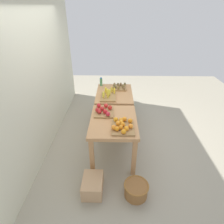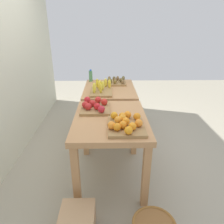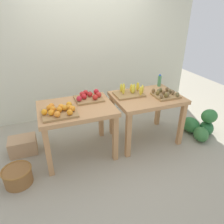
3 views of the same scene
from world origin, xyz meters
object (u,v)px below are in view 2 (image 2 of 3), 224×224
at_px(banana_crate, 101,89).
at_px(orange_bin, 125,123).
at_px(kiwi_bin, 116,82).
at_px(apple_bin, 95,106).
at_px(display_table_left, 110,127).
at_px(watermelon_pile, 120,102).
at_px(display_table_right, 109,95).
at_px(water_bottle, 91,76).

bearing_deg(banana_crate, orange_bin, -166.37).
bearing_deg(kiwi_bin, apple_bin, 165.48).
bearing_deg(kiwi_bin, display_table_left, 175.25).
bearing_deg(watermelon_pile, orange_bin, 177.79).
xyz_separation_m(display_table_right, apple_bin, (-0.89, 0.18, 0.16)).
relative_size(orange_bin, banana_crate, 1.02).
bearing_deg(watermelon_pile, water_bottle, 135.28).
height_order(apple_bin, banana_crate, banana_crate).
height_order(display_table_right, kiwi_bin, kiwi_bin).
relative_size(display_table_left, banana_crate, 2.33).
relative_size(display_table_right, water_bottle, 5.00).
distance_m(apple_bin, watermelon_pile, 2.02).
bearing_deg(display_table_left, apple_bin, 37.66).
height_order(display_table_right, apple_bin, apple_bin).
xyz_separation_m(banana_crate, water_bottle, (0.65, 0.20, 0.05)).
relative_size(display_table_left, water_bottle, 5.00).
distance_m(display_table_right, apple_bin, 0.92).
bearing_deg(water_bottle, apple_bin, -173.62).
xyz_separation_m(display_table_left, water_bottle, (1.53, 0.33, 0.21)).
xyz_separation_m(orange_bin, water_bottle, (1.77, 0.47, 0.05)).
bearing_deg(orange_bin, kiwi_bin, 1.08).
relative_size(water_bottle, watermelon_pile, 0.32).
distance_m(apple_bin, kiwi_bin, 1.17).
distance_m(orange_bin, apple_bin, 0.57).
xyz_separation_m(display_table_left, watermelon_pile, (2.10, -0.23, -0.50)).
height_order(orange_bin, banana_crate, banana_crate).
distance_m(orange_bin, watermelon_pile, 2.43).
xyz_separation_m(kiwi_bin, water_bottle, (0.16, 0.44, 0.06)).
bearing_deg(kiwi_bin, water_bottle, 69.59).
distance_m(orange_bin, water_bottle, 1.83).
bearing_deg(water_bottle, orange_bin, -165.15).
relative_size(kiwi_bin, watermelon_pile, 0.55).
distance_m(display_table_left, kiwi_bin, 1.38).
bearing_deg(display_table_left, orange_bin, -148.88).
xyz_separation_m(water_bottle, watermelon_pile, (0.56, -0.56, -0.71)).
bearing_deg(kiwi_bin, orange_bin, -178.92).
bearing_deg(display_table_left, banana_crate, 8.25).
height_order(orange_bin, watermelon_pile, orange_bin).
bearing_deg(apple_bin, orange_bin, -145.52).
distance_m(display_table_right, watermelon_pile, 1.12).
relative_size(orange_bin, apple_bin, 1.09).
xyz_separation_m(apple_bin, banana_crate, (0.65, -0.05, 0.01)).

